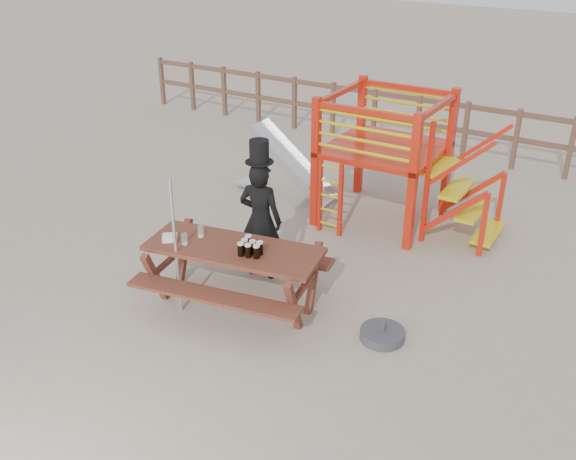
# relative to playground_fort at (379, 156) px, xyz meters

# --- Properties ---
(ground) EXTENTS (60.00, 60.00, 0.00)m
(ground) POSITION_rel_playground_fort_xyz_m (-0.12, -3.58, -1.07)
(ground) COLOR tan
(ground) RESTS_ON ground
(back_fence) EXTENTS (15.09, 0.09, 1.20)m
(back_fence) POSITION_rel_playground_fort_xyz_m (-0.12, 3.42, -0.34)
(back_fence) COLOR brown
(back_fence) RESTS_ON ground
(playground_fort) EXTENTS (4.71, 1.84, 2.10)m
(playground_fort) POSITION_rel_playground_fort_xyz_m (0.00, 0.00, 0.00)
(playground_fort) COLOR red
(playground_fort) RESTS_ON ground
(picnic_table) EXTENTS (2.43, 1.89, 0.85)m
(picnic_table) POSITION_rel_playground_fort_xyz_m (-0.43, -3.39, -0.54)
(picnic_table) COLOR brown
(picnic_table) RESTS_ON ground
(man_with_hat) EXTENTS (0.66, 0.49, 1.97)m
(man_with_hat) POSITION_rel_playground_fort_xyz_m (-0.58, -2.55, -0.19)
(man_with_hat) COLOR black
(man_with_hat) RESTS_ON ground
(metal_pole) EXTENTS (0.04, 0.04, 1.81)m
(metal_pole) POSITION_rel_playground_fort_xyz_m (-0.95, -3.86, -0.17)
(metal_pole) COLOR #B2B2B7
(metal_pole) RESTS_ON ground
(parasol_base) EXTENTS (0.54, 0.54, 0.23)m
(parasol_base) POSITION_rel_playground_fort_xyz_m (1.49, -3.08, -1.01)
(parasol_base) COLOR #3D3D42
(parasol_base) RESTS_ON ground
(paper_bag) EXTENTS (0.23, 0.22, 0.08)m
(paper_bag) POSITION_rel_playground_fort_xyz_m (-1.21, -3.67, -0.18)
(paper_bag) COLOR white
(paper_bag) RESTS_ON picnic_table
(stout_pints) EXTENTS (0.31, 0.29, 0.17)m
(stout_pints) POSITION_rel_playground_fort_xyz_m (-0.15, -3.43, -0.13)
(stout_pints) COLOR black
(stout_pints) RESTS_ON picnic_table
(empty_glasses) EXTENTS (0.12, 0.35, 0.15)m
(empty_glasses) POSITION_rel_playground_fort_xyz_m (-0.96, -3.52, -0.15)
(empty_glasses) COLOR silver
(empty_glasses) RESTS_ON picnic_table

